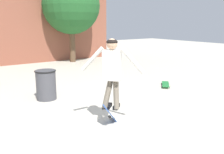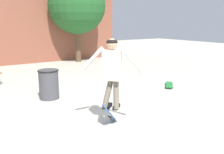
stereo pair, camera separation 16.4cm
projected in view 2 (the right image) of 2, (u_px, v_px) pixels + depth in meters
The scene contains 7 objects.
ground_plane at pixel (134, 127), 5.06m from camera, with size 40.00×40.00×0.00m, color beige.
building_backdrop at pixel (16, 15), 12.12m from camera, with size 11.50×0.52×5.84m.
tree_right at pixel (77, 6), 12.76m from camera, with size 2.94×2.94×4.38m.
trash_bin at pixel (49, 84), 6.84m from camera, with size 0.57×0.57×0.81m.
skater at pixel (112, 68), 4.89m from camera, with size 0.90×1.03×1.41m.
skateboard_flipping at pixel (111, 115), 5.20m from camera, with size 0.56×0.54×0.65m.
skateboard_resting at pixel (169, 85), 8.18m from camera, with size 0.70×0.69×0.08m.
Camera 2 is at (-2.98, -3.69, 2.08)m, focal length 40.00 mm.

